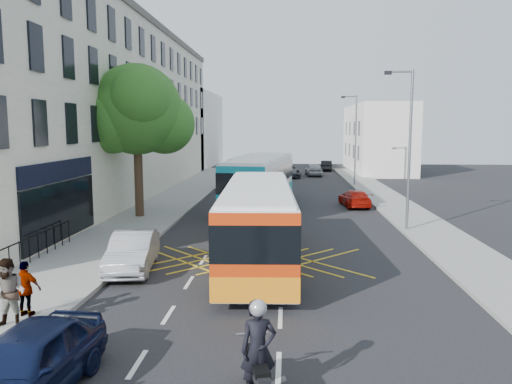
% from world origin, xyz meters
% --- Properties ---
extents(ground, '(120.00, 120.00, 0.00)m').
position_xyz_m(ground, '(0.00, 0.00, 0.00)').
color(ground, black).
rests_on(ground, ground).
extents(pavement_left, '(5.00, 70.00, 0.15)m').
position_xyz_m(pavement_left, '(-8.50, 15.00, 0.07)').
color(pavement_left, gray).
rests_on(pavement_left, ground).
extents(pavement_right, '(3.00, 70.00, 0.15)m').
position_xyz_m(pavement_right, '(7.50, 15.00, 0.07)').
color(pavement_right, gray).
rests_on(pavement_right, ground).
extents(terrace_main, '(8.30, 45.00, 13.50)m').
position_xyz_m(terrace_main, '(-14.00, 24.49, 6.76)').
color(terrace_main, beige).
rests_on(terrace_main, ground).
extents(terrace_far, '(8.00, 20.00, 10.00)m').
position_xyz_m(terrace_far, '(-14.00, 55.00, 5.00)').
color(terrace_far, silver).
rests_on(terrace_far, ground).
extents(building_right, '(6.00, 18.00, 8.00)m').
position_xyz_m(building_right, '(11.00, 48.00, 4.00)').
color(building_right, silver).
rests_on(building_right, ground).
extents(street_tree, '(6.30, 5.70, 8.80)m').
position_xyz_m(street_tree, '(-8.51, 14.97, 6.29)').
color(street_tree, '#382619').
rests_on(street_tree, pavement_left).
extents(lamp_near, '(1.45, 0.15, 8.00)m').
position_xyz_m(lamp_near, '(6.20, 12.00, 4.62)').
color(lamp_near, slate).
rests_on(lamp_near, pavement_right).
extents(lamp_far, '(1.45, 0.15, 8.00)m').
position_xyz_m(lamp_far, '(6.20, 32.00, 4.62)').
color(lamp_far, slate).
rests_on(lamp_far, pavement_right).
extents(railings, '(0.08, 5.60, 1.14)m').
position_xyz_m(railings, '(-9.70, 5.30, 0.72)').
color(railings, black).
rests_on(railings, pavement_left).
extents(bus_near, '(3.13, 11.25, 3.14)m').
position_xyz_m(bus_near, '(-0.97, 5.58, 1.65)').
color(bus_near, silver).
rests_on(bus_near, ground).
extents(bus_mid, '(4.37, 12.29, 3.38)m').
position_xyz_m(bus_mid, '(-1.60, 19.41, 1.78)').
color(bus_mid, silver).
rests_on(bus_mid, ground).
extents(bus_far, '(3.40, 10.16, 2.80)m').
position_xyz_m(bus_far, '(-2.99, 30.85, 1.47)').
color(bus_far, silver).
rests_on(bus_far, ground).
extents(motorbike, '(0.89, 2.34, 2.11)m').
position_xyz_m(motorbike, '(-0.37, -4.46, 0.99)').
color(motorbike, black).
rests_on(motorbike, ground).
extents(parked_car_blue, '(2.07, 4.45, 1.48)m').
position_xyz_m(parked_car_blue, '(-4.90, -4.63, 0.74)').
color(parked_car_blue, black).
rests_on(parked_car_blue, ground).
extents(parked_car_silver, '(2.05, 4.45, 1.41)m').
position_xyz_m(parked_car_silver, '(-5.60, 4.41, 0.71)').
color(parked_car_silver, '#9D9FA4').
rests_on(parked_car_silver, ground).
extents(red_hatchback, '(2.00, 4.09, 1.14)m').
position_xyz_m(red_hatchback, '(4.74, 20.14, 0.57)').
color(red_hatchback, '#AD1107').
rests_on(red_hatchback, ground).
extents(distant_car_grey, '(2.92, 5.25, 1.39)m').
position_xyz_m(distant_car_grey, '(0.26, 40.03, 0.69)').
color(distant_car_grey, '#3F4246').
rests_on(distant_car_grey, ground).
extents(distant_car_silver, '(1.95, 4.30, 1.43)m').
position_xyz_m(distant_car_silver, '(3.12, 41.83, 0.72)').
color(distant_car_silver, '#A0A3A7').
rests_on(distant_car_silver, ground).
extents(distant_car_dark, '(1.61, 3.91, 1.26)m').
position_xyz_m(distant_car_dark, '(5.02, 48.37, 0.63)').
color(distant_car_dark, black).
rests_on(distant_car_dark, ground).
extents(pedestrian_near, '(0.92, 0.73, 1.83)m').
position_xyz_m(pedestrian_near, '(-7.00, -1.49, 1.07)').
color(pedestrian_near, gray).
rests_on(pedestrian_near, pavement_left).
extents(pedestrian_far, '(0.94, 0.46, 1.54)m').
position_xyz_m(pedestrian_far, '(-7.00, -0.68, 0.92)').
color(pedestrian_far, gray).
rests_on(pedestrian_far, pavement_left).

